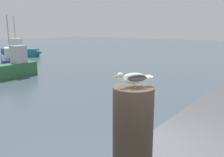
# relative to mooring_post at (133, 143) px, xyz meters

# --- Properties ---
(mooring_post) EXTENTS (0.39, 0.39, 1.11)m
(mooring_post) POSITION_rel_mooring_post_xyz_m (0.00, 0.00, 0.00)
(mooring_post) COLOR #382D23
(mooring_post) RESTS_ON harbor_quay
(seagull) EXTENTS (0.35, 0.26, 0.14)m
(seagull) POSITION_rel_mooring_post_xyz_m (-0.01, 0.00, 0.65)
(seagull) COLOR tan
(seagull) RESTS_ON mooring_post
(boat_green) EXTENTS (3.47, 1.06, 1.89)m
(boat_green) POSITION_rel_mooring_post_xyz_m (6.01, 12.30, -1.24)
(boat_green) COLOR #2D6B3D
(boat_green) RESTS_ON ground_plane
(boat_teal) EXTENTS (2.63, 4.48, 4.09)m
(boat_teal) POSITION_rel_mooring_post_xyz_m (12.90, 21.92, -1.23)
(boat_teal) COLOR #1E7075
(boat_teal) RESTS_ON ground_plane
(boat_navy) EXTENTS (3.64, 5.59, 4.07)m
(boat_navy) POSITION_rel_mooring_post_xyz_m (8.85, 17.35, -1.37)
(boat_navy) COLOR navy
(boat_navy) RESTS_ON ground_plane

